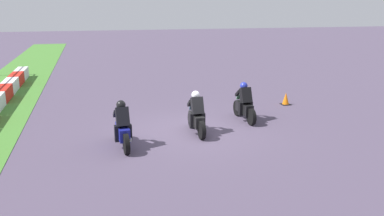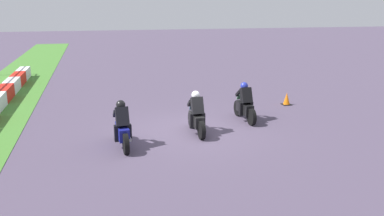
% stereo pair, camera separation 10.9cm
% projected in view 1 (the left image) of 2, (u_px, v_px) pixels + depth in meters
% --- Properties ---
extents(ground_plane, '(120.00, 120.00, 0.00)m').
position_uv_depth(ground_plane, '(191.00, 131.00, 14.67)').
color(ground_plane, '#50445B').
extents(rider_lane_a, '(2.04, 0.54, 1.51)m').
position_uv_depth(rider_lane_a, '(244.00, 105.00, 15.91)').
color(rider_lane_a, black).
rests_on(rider_lane_a, ground_plane).
extents(rider_lane_b, '(2.04, 0.54, 1.51)m').
position_uv_depth(rider_lane_b, '(197.00, 116.00, 14.30)').
color(rider_lane_b, black).
rests_on(rider_lane_b, ground_plane).
extents(rider_lane_c, '(2.04, 0.55, 1.51)m').
position_uv_depth(rider_lane_c, '(123.00, 128.00, 12.91)').
color(rider_lane_c, black).
rests_on(rider_lane_c, ground_plane).
extents(traffic_cone, '(0.40, 0.40, 0.56)m').
position_uv_depth(traffic_cone, '(286.00, 99.00, 18.48)').
color(traffic_cone, black).
rests_on(traffic_cone, ground_plane).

